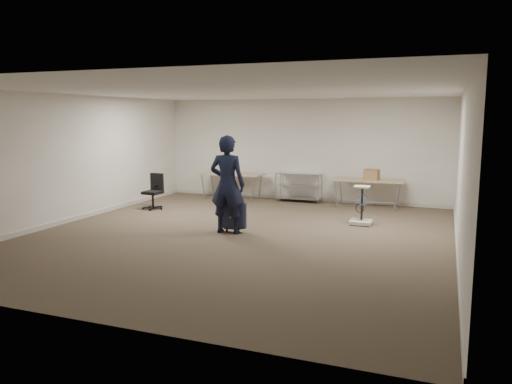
% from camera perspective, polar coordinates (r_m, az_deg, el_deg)
% --- Properties ---
extents(ground, '(9.00, 9.00, 0.00)m').
position_cam_1_polar(ground, '(9.89, -1.90, -4.94)').
color(ground, '#483B2B').
rests_on(ground, ground).
extents(room_shell, '(8.00, 9.00, 9.00)m').
position_cam_1_polar(room_shell, '(11.14, 0.87, -3.13)').
color(room_shell, white).
rests_on(room_shell, ground).
extents(folding_table_left, '(1.80, 0.75, 0.73)m').
position_cam_1_polar(folding_table_left, '(14.09, -2.80, 1.93)').
color(folding_table_left, '#927A59').
rests_on(folding_table_left, ground).
extents(folding_table_right, '(1.80, 0.75, 0.73)m').
position_cam_1_polar(folding_table_right, '(13.04, 12.67, 1.19)').
color(folding_table_right, '#927A59').
rests_on(folding_table_right, ground).
extents(wire_shelf, '(1.22, 0.47, 0.80)m').
position_cam_1_polar(wire_shelf, '(13.71, 4.92, 0.72)').
color(wire_shelf, silver).
rests_on(wire_shelf, ground).
extents(person, '(0.75, 0.52, 1.96)m').
position_cam_1_polar(person, '(9.92, -3.29, 0.87)').
color(person, black).
rests_on(person, ground).
extents(suitcase, '(0.39, 0.24, 1.03)m').
position_cam_1_polar(suitcase, '(10.06, -2.71, -2.67)').
color(suitcase, black).
rests_on(suitcase, ground).
extents(office_chair, '(0.54, 0.54, 0.89)m').
position_cam_1_polar(office_chair, '(12.87, -11.61, -0.71)').
color(office_chair, black).
rests_on(office_chair, ground).
extents(equipment_cart, '(0.46, 0.46, 0.84)m').
position_cam_1_polar(equipment_cart, '(11.03, 11.94, -2.52)').
color(equipment_cart, beige).
rests_on(equipment_cart, ground).
extents(cardboard_box, '(0.39, 0.32, 0.27)m').
position_cam_1_polar(cardboard_box, '(12.96, 13.07, 1.96)').
color(cardboard_box, '#9F674A').
rests_on(cardboard_box, folding_table_right).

